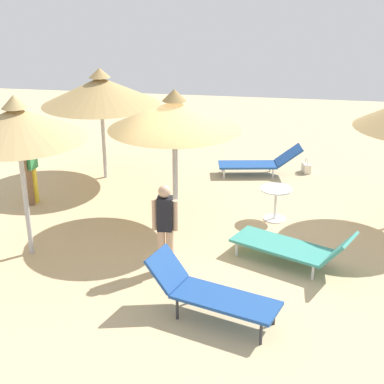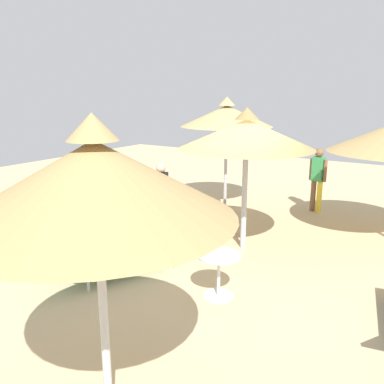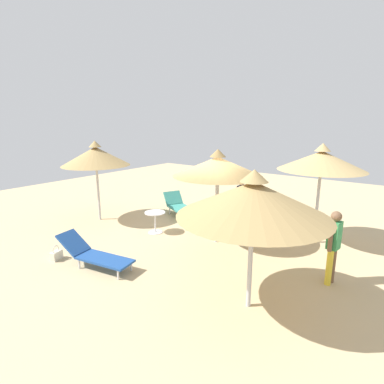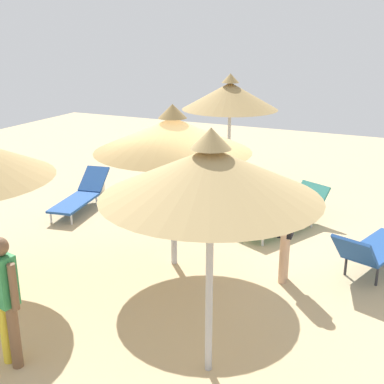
{
  "view_description": "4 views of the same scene",
  "coord_description": "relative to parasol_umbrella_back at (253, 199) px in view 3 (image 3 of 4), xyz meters",
  "views": [
    {
      "loc": [
        -9.87,
        -1.46,
        4.86
      ],
      "look_at": [
        -0.05,
        0.12,
        0.82
      ],
      "focal_mm": 52.88,
      "sensor_mm": 36.0,
      "label": 1
    },
    {
      "loc": [
        3.29,
        -6.18,
        2.97
      ],
      "look_at": [
        -0.28,
        -0.58,
        1.29
      ],
      "focal_mm": 36.75,
      "sensor_mm": 36.0,
      "label": 2
    },
    {
      "loc": [
        7.3,
        4.84,
        3.45
      ],
      "look_at": [
        0.11,
        -0.48,
        1.35
      ],
      "focal_mm": 28.01,
      "sensor_mm": 36.0,
      "label": 3
    },
    {
      "loc": [
        -3.34,
        7.41,
        3.82
      ],
      "look_at": [
        -0.01,
        0.28,
        1.25
      ],
      "focal_mm": 46.72,
      "sensor_mm": 36.0,
      "label": 4
    }
  ],
  "objects": [
    {
      "name": "parasol_umbrella_near_right",
      "position": [
        -3.97,
        0.16,
        0.28
      ],
      "size": [
        2.35,
        2.35,
        2.89
      ],
      "color": "#B2B2B7",
      "rests_on": "ground"
    },
    {
      "name": "person_standing_edge",
      "position": [
        -1.81,
        1.05,
        -1.19
      ],
      "size": [
        0.45,
        0.26,
        1.64
      ],
      "color": "yellow",
      "rests_on": "ground"
    },
    {
      "name": "lounge_chair_far_right",
      "position": [
        -3.64,
        -4.5,
        -1.78
      ],
      "size": [
        1.52,
        2.18,
        0.77
      ],
      "color": "teal",
      "rests_on": "ground"
    },
    {
      "name": "person_standing_back",
      "position": [
        -4.19,
        -2.36,
        -1.26
      ],
      "size": [
        0.24,
        0.43,
        1.55
      ],
      "color": "tan",
      "rests_on": "ground"
    },
    {
      "name": "parasol_umbrella_back",
      "position": [
        0.0,
        0.0,
        0.0
      ],
      "size": [
        2.75,
        2.75,
        2.65
      ],
      "color": "#B2B2B7",
      "rests_on": "ground"
    },
    {
      "name": "ground",
      "position": [
        -2.56,
        -2.68,
        -2.17
      ],
      "size": [
        24.0,
        24.0,
        0.1
      ],
      "primitive_type": "cube",
      "color": "tan"
    },
    {
      "name": "side_table_round",
      "position": [
        -1.81,
        -4.13,
        -1.66
      ],
      "size": [
        0.65,
        0.65,
        0.68
      ],
      "color": "silver",
      "rests_on": "ground"
    },
    {
      "name": "parasol_umbrella_front",
      "position": [
        -2.33,
        -2.18,
        0.11
      ],
      "size": [
        2.53,
        2.53,
        2.72
      ],
      "color": "#B2B2B7",
      "rests_on": "ground"
    },
    {
      "name": "handbag",
      "position": [
        1.12,
        -4.84,
        -2.0
      ],
      "size": [
        0.33,
        0.24,
        0.38
      ],
      "color": "beige",
      "rests_on": "ground"
    },
    {
      "name": "lounge_chair_center",
      "position": [
        0.77,
        -3.73,
        -1.79
      ],
      "size": [
        0.9,
        2.08,
        0.74
      ],
      "color": "#1E478C",
      "rests_on": "ground"
    },
    {
      "name": "parasol_umbrella_far_left",
      "position": [
        -1.59,
        -6.66,
        0.17
      ],
      "size": [
        2.33,
        2.33,
        2.82
      ],
      "color": "#B2B2B7",
      "rests_on": "ground"
    },
    {
      "name": "lounge_chair_near_left",
      "position": [
        -5.43,
        -3.26,
        -1.7
      ],
      "size": [
        1.21,
        2.06,
        0.87
      ],
      "color": "#1E478C",
      "rests_on": "ground"
    }
  ]
}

